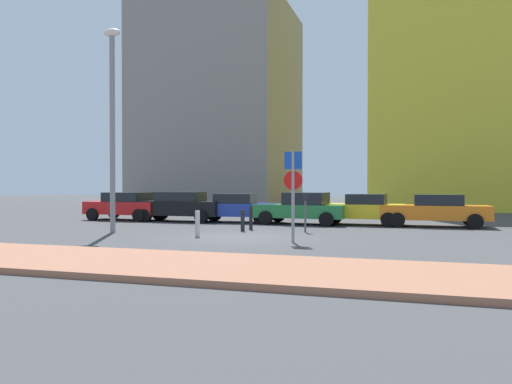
# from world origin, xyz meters

# --- Properties ---
(ground_plane) EXTENTS (120.00, 120.00, 0.00)m
(ground_plane) POSITION_xyz_m (0.00, 0.00, 0.00)
(ground_plane) COLOR #424244
(sidewalk_brick) EXTENTS (40.00, 3.47, 0.14)m
(sidewalk_brick) POSITION_xyz_m (0.00, -6.61, 0.07)
(sidewalk_brick) COLOR #9E664C
(sidewalk_brick) RESTS_ON ground
(parked_car_red) EXTENTS (4.09, 2.16, 1.44)m
(parked_car_red) POSITION_xyz_m (-8.33, 6.10, 0.76)
(parked_car_red) COLOR red
(parked_car_red) RESTS_ON ground
(parked_car_black) EXTENTS (4.45, 1.95, 1.48)m
(parked_car_black) POSITION_xyz_m (-5.19, 6.04, 0.78)
(parked_car_black) COLOR black
(parked_car_black) RESTS_ON ground
(parked_car_blue) EXTENTS (4.34, 2.18, 1.40)m
(parked_car_blue) POSITION_xyz_m (-2.40, 6.35, 0.73)
(parked_car_blue) COLOR #1E389E
(parked_car_blue) RESTS_ON ground
(parked_car_green) EXTENTS (4.26, 2.26, 1.48)m
(parked_car_green) POSITION_xyz_m (0.99, 6.10, 0.76)
(parked_car_green) COLOR #237238
(parked_car_green) RESTS_ON ground
(parked_car_yellow) EXTENTS (4.04, 2.05, 1.41)m
(parked_car_yellow) POSITION_xyz_m (3.62, 6.59, 0.73)
(parked_car_yellow) COLOR gold
(parked_car_yellow) RESTS_ON ground
(parked_car_orange) EXTENTS (4.55, 1.96, 1.41)m
(parked_car_orange) POSITION_xyz_m (6.81, 6.52, 0.73)
(parked_car_orange) COLOR orange
(parked_car_orange) RESTS_ON ground
(parking_sign_post) EXTENTS (0.60, 0.10, 2.91)m
(parking_sign_post) POSITION_xyz_m (2.23, -1.17, 1.83)
(parking_sign_post) COLOR gray
(parking_sign_post) RESTS_ON ground
(parking_meter) EXTENTS (0.18, 0.14, 1.50)m
(parking_meter) POSITION_xyz_m (1.90, 2.36, 0.96)
(parking_meter) COLOR #4C4C51
(parking_meter) RESTS_ON ground
(street_lamp) EXTENTS (0.70, 0.36, 7.79)m
(street_lamp) POSITION_xyz_m (-5.11, 0.01, 4.53)
(street_lamp) COLOR gray
(street_lamp) RESTS_ON ground
(traffic_bollard_near) EXTENTS (0.17, 0.17, 0.92)m
(traffic_bollard_near) POSITION_xyz_m (-1.42, -0.36, 0.46)
(traffic_bollard_near) COLOR #B7B7BC
(traffic_bollard_near) RESTS_ON ground
(traffic_bollard_mid) EXTENTS (0.14, 0.14, 0.95)m
(traffic_bollard_mid) POSITION_xyz_m (-0.43, 2.75, 0.48)
(traffic_bollard_mid) COLOR black
(traffic_bollard_mid) RESTS_ON ground
(traffic_bollard_far) EXTENTS (0.16, 0.16, 0.85)m
(traffic_bollard_far) POSITION_xyz_m (-0.53, 2.00, 0.43)
(traffic_bollard_far) COLOR black
(traffic_bollard_far) RESTS_ON ground
(building_colorful_midrise) EXTENTS (14.09, 16.35, 23.04)m
(building_colorful_midrise) POSITION_xyz_m (9.94, 27.11, 11.52)
(building_colorful_midrise) COLOR gold
(building_colorful_midrise) RESTS_ON ground
(building_under_construction) EXTENTS (13.02, 13.46, 18.55)m
(building_under_construction) POSITION_xyz_m (-11.52, 27.74, 9.27)
(building_under_construction) COLOR gray
(building_under_construction) RESTS_ON ground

